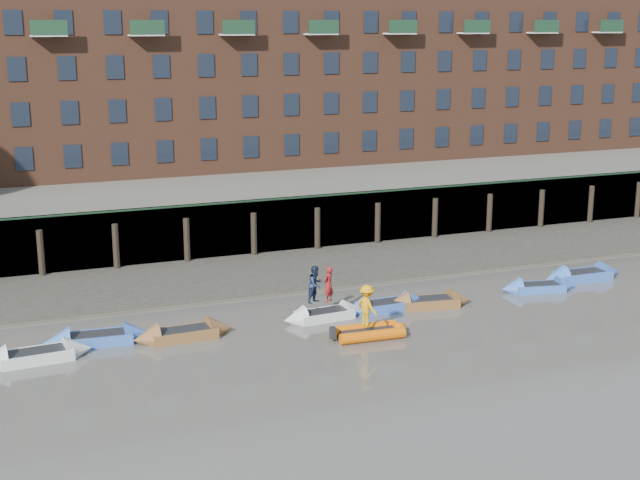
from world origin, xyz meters
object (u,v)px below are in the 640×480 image
rib_tender (371,332)px  person_rower_a (328,284)px  person_rower_b (316,284)px  rowboat_4 (386,306)px  rowboat_6 (539,287)px  rowboat_1 (98,338)px  person_rib_crew (367,306)px  rowboat_2 (184,334)px  rowboat_3 (325,315)px  rowboat_5 (429,302)px  rowboat_0 (36,356)px  rowboat_7 (583,275)px

rib_tender → person_rower_a: person_rower_a is taller
person_rower_b → rib_tender: bearing=-96.0°
rowboat_4 → rowboat_6: (8.61, -0.06, -0.02)m
rowboat_1 → rowboat_6: bearing=3.2°
rowboat_6 → person_rib_crew: (-11.08, -3.10, 1.27)m
rowboat_2 → rowboat_3: rowboat_2 is taller
rowboat_5 → rowboat_0: bearing=-170.4°
rowboat_2 → rowboat_5: bearing=-1.5°
rowboat_3 → person_rower_a: person_rower_a is taller
rowboat_0 → person_rib_crew: person_rib_crew is taller
rowboat_3 → rowboat_7: 15.33m
rowboat_1 → rowboat_7: (25.59, 0.46, 0.01)m
rowboat_0 → person_rower_a: person_rower_a is taller
rowboat_2 → rowboat_6: bearing=-1.0°
rowboat_4 → rowboat_3: bearing=-178.6°
rowboat_4 → rowboat_2: bearing=-179.2°
rib_tender → person_rower_b: 3.74m
rowboat_7 → rowboat_2: bearing=-175.6°
rowboat_7 → person_rower_a: size_ratio=2.79×
rowboat_0 → rowboat_7: bearing=-0.8°
rowboat_5 → rowboat_6: (6.47, 0.22, -0.02)m
rowboat_6 → rib_tender: (-10.84, -3.07, 0.04)m
rowboat_0 → rowboat_5: rowboat_0 is taller
rowboat_1 → rowboat_2: 3.67m
rowboat_6 → person_rib_crew: person_rib_crew is taller
rowboat_5 → person_rower_a: (-5.17, 0.22, 1.42)m
rib_tender → person_rower_a: (-0.80, 3.07, 1.40)m
rowboat_5 → person_rib_crew: person_rib_crew is taller
person_rower_a → rowboat_5: bearing=142.1°
person_rower_b → rowboat_5: bearing=-33.0°
rowboat_7 → rowboat_6: bearing=-163.7°
rowboat_3 → rowboat_1: bearing=173.0°
person_rower_a → rowboat_6: bearing=144.6°
rowboat_1 → person_rower_a: (10.53, -0.44, 1.41)m
rowboat_1 → rowboat_2: (3.59, -0.74, -0.01)m
rowboat_1 → rowboat_5: 15.71m
rowboat_6 → person_rower_b: bearing=-168.9°
person_rower_a → rowboat_1: bearing=-37.8°
rowboat_6 → rowboat_1: bearing=-169.7°
person_rower_b → person_rib_crew: person_rower_b is taller
rib_tender → person_rower_b: person_rower_b is taller
rowboat_6 → person_rower_b: size_ratio=2.36×
rowboat_4 → person_rower_b: bearing=178.4°
rowboat_4 → rowboat_5: 2.16m
rowboat_3 → rib_tender: (1.03, -2.98, 0.03)m
rowboat_6 → person_rower_b: person_rower_b is taller
rowboat_2 → rowboat_4: rowboat_2 is taller
rowboat_4 → person_rib_crew: person_rib_crew is taller
person_rower_a → person_rib_crew: 3.17m
rowboat_0 → rowboat_4: (16.18, 0.77, -0.01)m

